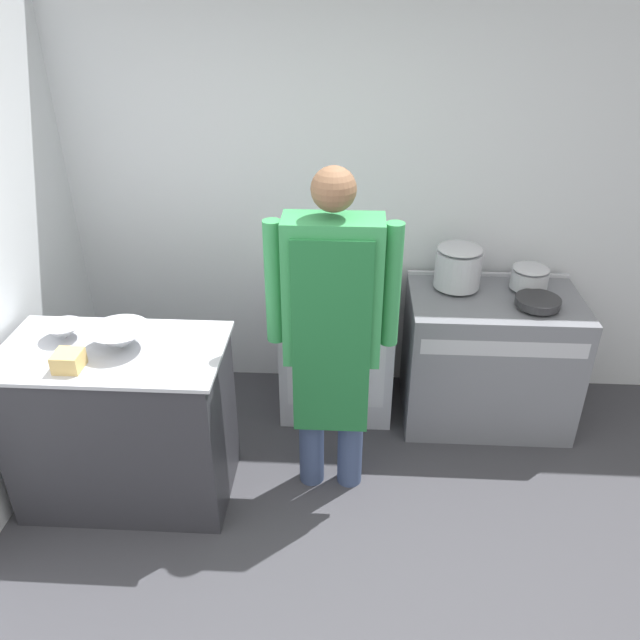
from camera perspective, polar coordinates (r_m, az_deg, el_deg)
wall_back at (r=4.01m, az=0.44°, el=11.33°), size 8.00×0.05×2.70m
prep_counter at (r=3.54m, az=-17.44°, el=-8.99°), size 1.14×0.64×0.93m
stove at (r=4.12m, az=15.09°, el=-3.37°), size 1.03×0.67×0.88m
fridge_unit at (r=4.07m, az=1.59°, el=-2.37°), size 0.71×0.59×0.90m
person_cook at (r=3.11m, az=1.12°, el=-0.14°), size 0.66×0.24×1.84m
mixing_bowl at (r=3.25m, az=-17.81°, el=-1.60°), size 0.30×0.30×0.12m
small_bowl at (r=3.45m, az=-22.34°, el=-0.97°), size 0.19×0.19×0.08m
plastic_tub at (r=3.18m, az=-22.02°, el=-3.48°), size 0.13×0.13×0.09m
stock_pot at (r=3.90m, az=12.54°, el=4.89°), size 0.28×0.28×0.27m
saute_pan at (r=3.84m, az=19.30°, el=1.60°), size 0.26×0.26×0.05m
sauce_pot at (r=4.03m, az=18.63°, el=3.79°), size 0.23×0.23×0.15m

